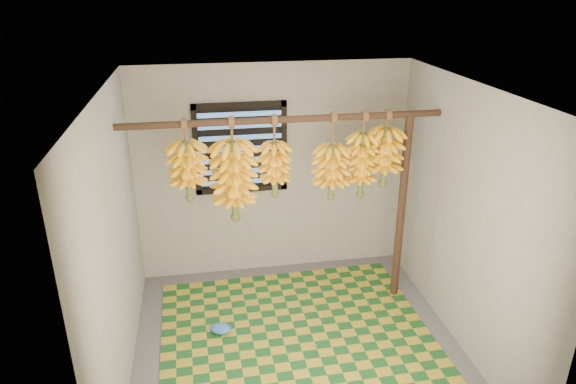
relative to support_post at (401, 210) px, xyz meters
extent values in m
cube|color=#535353|center=(-1.20, -0.70, -1.00)|extent=(3.00, 3.00, 0.01)
cube|color=silver|center=(-1.20, -0.70, 1.40)|extent=(3.00, 3.00, 0.01)
cube|color=gray|center=(-1.20, 0.80, 0.20)|extent=(3.00, 0.01, 2.40)
cube|color=gray|center=(-2.71, -0.70, 0.20)|extent=(0.01, 3.00, 2.40)
cube|color=gray|center=(0.30, -0.70, 0.20)|extent=(0.01, 3.00, 2.40)
cube|color=black|center=(-1.55, 0.78, 0.50)|extent=(1.00, 0.04, 1.00)
cylinder|color=#3B2416|center=(-1.20, 0.00, 1.00)|extent=(3.00, 0.06, 0.06)
cylinder|color=#3B2416|center=(0.00, 0.00, 0.00)|extent=(0.08, 0.08, 2.00)
cube|color=#174E1D|center=(-1.18, -0.42, -0.99)|extent=(2.60, 2.10, 0.01)
ellipsoid|color=#3168B7|center=(-1.90, -0.35, -0.95)|extent=(0.26, 0.23, 0.09)
cylinder|color=brown|center=(-2.10, 0.00, 0.92)|extent=(0.02, 0.02, 0.22)
cylinder|color=#4C5923|center=(-2.10, 0.00, 0.58)|extent=(0.06, 0.06, 0.53)
cylinder|color=brown|center=(-1.69, 0.00, 0.91)|extent=(0.02, 0.02, 0.24)
cylinder|color=#4C5923|center=(-1.69, 0.00, 0.45)|extent=(0.07, 0.07, 0.74)
cylinder|color=brown|center=(-1.30, 0.00, 0.90)|extent=(0.02, 0.02, 0.26)
cylinder|color=#4C5923|center=(-1.30, 0.00, 0.55)|extent=(0.05, 0.05, 0.50)
cylinder|color=brown|center=(-0.45, 0.00, 0.92)|extent=(0.02, 0.02, 0.22)
cylinder|color=#4C5923|center=(-0.45, 0.00, 0.53)|extent=(0.05, 0.05, 0.61)
cylinder|color=brown|center=(-0.75, 0.00, 0.87)|extent=(0.02, 0.02, 0.32)
cylinder|color=#4C5923|center=(-0.75, 0.00, 0.48)|extent=(0.05, 0.05, 0.51)
cylinder|color=brown|center=(-0.22, 0.00, 0.94)|extent=(0.02, 0.02, 0.18)
cylinder|color=#4C5923|center=(-0.22, 0.00, 0.60)|extent=(0.06, 0.06, 0.55)
camera|label=1|loc=(-1.97, -4.48, 2.18)|focal=32.00mm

